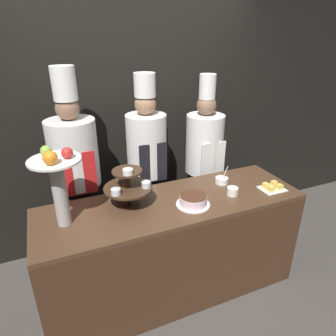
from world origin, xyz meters
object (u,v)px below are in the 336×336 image
(fruit_pedestal, at_px, (58,179))
(cake_square_tray, at_px, (272,187))
(serving_bowl_far, at_px, (222,180))
(chef_center_right, at_px, (204,157))
(cup_white, at_px, (232,191))
(tiered_stand, at_px, (128,185))
(cake_round, at_px, (193,200))
(chef_left, at_px, (76,172))
(chef_center_left, at_px, (147,162))

(fruit_pedestal, height_order, cake_square_tray, fruit_pedestal)
(serving_bowl_far, height_order, chef_center_right, chef_center_right)
(cup_white, bearing_deg, tiered_stand, 168.11)
(cake_round, xyz_separation_m, chef_left, (-0.77, 0.71, 0.08))
(chef_center_right, bearing_deg, tiered_stand, -151.17)
(chef_center_right, bearing_deg, cake_square_tray, -71.64)
(tiered_stand, height_order, chef_center_left, chef_center_left)
(cup_white, relative_size, chef_center_left, 0.05)
(chef_left, bearing_deg, fruit_pedestal, -105.79)
(fruit_pedestal, relative_size, chef_center_left, 0.32)
(cake_square_tray, bearing_deg, chef_left, 153.70)
(cake_round, distance_m, chef_left, 1.05)
(cake_round, height_order, cup_white, cake_round)
(cup_white, xyz_separation_m, chef_center_right, (0.12, 0.70, 0.02))
(cup_white, height_order, chef_center_left, chef_center_left)
(cup_white, distance_m, serving_bowl_far, 0.22)
(serving_bowl_far, bearing_deg, tiered_stand, -177.36)
(cake_round, height_order, chef_center_left, chef_center_left)
(tiered_stand, bearing_deg, cup_white, -11.89)
(cup_white, relative_size, chef_center_right, 0.05)
(cake_round, relative_size, chef_left, 0.14)
(cake_round, distance_m, cup_white, 0.37)
(fruit_pedestal, bearing_deg, cake_square_tray, -5.52)
(cake_square_tray, height_order, chef_center_left, chef_center_left)
(fruit_pedestal, distance_m, chef_left, 0.65)
(serving_bowl_far, bearing_deg, chef_center_left, 137.69)
(cake_round, relative_size, cup_white, 2.90)
(tiered_stand, xyz_separation_m, chef_center_left, (0.33, 0.52, -0.07))
(cup_white, xyz_separation_m, serving_bowl_far, (0.03, 0.21, -0.01))
(fruit_pedestal, distance_m, cake_square_tray, 1.72)
(chef_center_left, height_order, chef_center_right, chef_center_left)
(fruit_pedestal, distance_m, cup_white, 1.35)
(tiered_stand, height_order, cup_white, tiered_stand)
(tiered_stand, relative_size, serving_bowl_far, 2.38)
(fruit_pedestal, xyz_separation_m, chef_center_right, (1.43, 0.59, -0.30))
(cup_white, relative_size, serving_bowl_far, 0.59)
(tiered_stand, relative_size, fruit_pedestal, 0.64)
(serving_bowl_far, relative_size, chef_center_left, 0.08)
(fruit_pedestal, height_order, chef_center_right, chef_center_right)
(chef_center_left, bearing_deg, tiered_stand, -122.23)
(cup_white, distance_m, cake_square_tray, 0.37)
(fruit_pedestal, bearing_deg, chef_center_right, 22.25)
(fruit_pedestal, distance_m, chef_center_right, 1.58)
(cake_square_tray, bearing_deg, chef_center_left, 139.24)
(chef_left, bearing_deg, cake_round, -42.57)
(serving_bowl_far, height_order, chef_left, chef_left)
(fruit_pedestal, xyz_separation_m, serving_bowl_far, (1.34, 0.10, -0.32))
(serving_bowl_far, distance_m, chef_center_left, 0.72)
(cake_round, xyz_separation_m, cake_square_tray, (0.74, -0.04, -0.02))
(cake_square_tray, bearing_deg, tiered_stand, 169.33)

